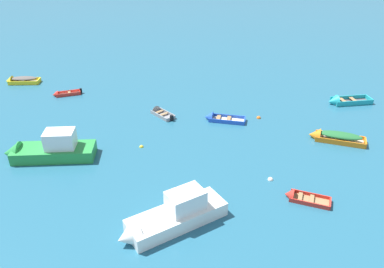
# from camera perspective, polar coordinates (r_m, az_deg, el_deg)

# --- Properties ---
(rowboat_grey_far_left) EXTENTS (2.61, 2.66, 0.94)m
(rowboat_grey_far_left) POSITION_cam_1_polar(r_m,az_deg,el_deg) (34.96, -5.11, 3.33)
(rowboat_grey_far_left) COLOR gray
(rowboat_grey_far_left) RESTS_ON ground_plane
(rowboat_red_distant_center) EXTENTS (2.93, 1.74, 0.77)m
(rowboat_red_distant_center) POSITION_cam_1_polar(r_m,az_deg,el_deg) (40.98, -19.10, 5.74)
(rowboat_red_distant_center) COLOR beige
(rowboat_red_distant_center) RESTS_ON ground_plane
(rowboat_blue_cluster_inner) EXTENTS (3.78, 1.77, 1.10)m
(rowboat_blue_cluster_inner) POSITION_cam_1_polar(r_m,az_deg,el_deg) (33.73, 3.67, 2.40)
(rowboat_blue_cluster_inner) COLOR beige
(rowboat_blue_cluster_inner) RESTS_ON ground_plane
(motor_launch_white_cluster_outer) EXTENTS (6.46, 5.15, 2.37)m
(motor_launch_white_cluster_outer) POSITION_cam_1_polar(r_m,az_deg,el_deg) (21.94, -3.36, -12.50)
(motor_launch_white_cluster_outer) COLOR white
(motor_launch_white_cluster_outer) RESTS_ON ground_plane
(rowboat_orange_outer_left) EXTENTS (4.55, 2.44, 1.22)m
(rowboat_orange_outer_left) POSITION_cam_1_polar(r_m,az_deg,el_deg) (32.35, 20.38, -0.34)
(rowboat_orange_outer_left) COLOR beige
(rowboat_orange_outer_left) RESTS_ON ground_plane
(motor_launch_green_foreground_center) EXTENTS (6.78, 2.64, 2.59)m
(motor_launch_green_foreground_center) POSITION_cam_1_polar(r_m,az_deg,el_deg) (29.86, -21.07, -2.21)
(motor_launch_green_foreground_center) COLOR #288C3D
(motor_launch_green_foreground_center) RESTS_ON ground_plane
(rowboat_turquoise_near_right) EXTENTS (4.51, 2.10, 1.27)m
(rowboat_turquoise_near_right) POSITION_cam_1_polar(r_m,az_deg,el_deg) (39.65, 21.67, 4.61)
(rowboat_turquoise_near_right) COLOR #4C4C51
(rowboat_turquoise_near_right) RESTS_ON ground_plane
(rowboat_yellow_midfield_left) EXTENTS (3.75, 1.54, 1.20)m
(rowboat_yellow_midfield_left) POSITION_cam_1_polar(r_m,az_deg,el_deg) (46.14, -24.79, 7.41)
(rowboat_yellow_midfield_left) COLOR beige
(rowboat_yellow_midfield_left) RESTS_ON ground_plane
(rowboat_red_back_row_left) EXTENTS (2.98, 1.83, 0.96)m
(rowboat_red_back_row_left) POSITION_cam_1_polar(r_m,az_deg,el_deg) (25.09, 15.70, -9.16)
(rowboat_red_back_row_left) COLOR #99754C
(rowboat_red_back_row_left) RESTS_ON ground_plane
(mooring_buoy_between_boats_left) EXTENTS (0.37, 0.37, 0.37)m
(mooring_buoy_between_boats_left) POSITION_cam_1_polar(r_m,az_deg,el_deg) (26.44, 11.80, -6.81)
(mooring_buoy_between_boats_left) COLOR silver
(mooring_buoy_between_boats_left) RESTS_ON ground_plane
(mooring_buoy_near_foreground) EXTENTS (0.33, 0.33, 0.33)m
(mooring_buoy_near_foreground) POSITION_cam_1_polar(r_m,az_deg,el_deg) (29.81, -7.68, -1.98)
(mooring_buoy_near_foreground) COLOR yellow
(mooring_buoy_near_foreground) RESTS_ON ground_plane
(mooring_buoy_far_field) EXTENTS (0.39, 0.39, 0.39)m
(mooring_buoy_far_field) POSITION_cam_1_polar(r_m,az_deg,el_deg) (34.58, 10.08, 2.39)
(mooring_buoy_far_field) COLOR orange
(mooring_buoy_far_field) RESTS_ON ground_plane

